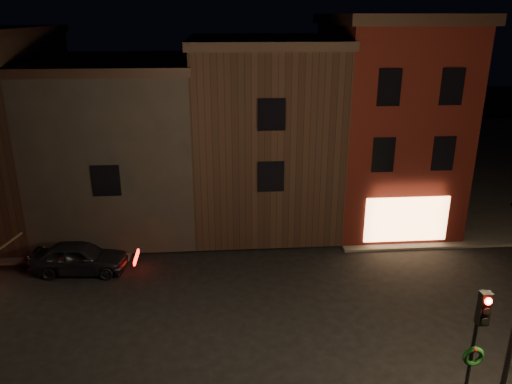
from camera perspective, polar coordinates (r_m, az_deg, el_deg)
The scene contains 7 objects.
ground at distance 18.98m, azimuth -1.21°, elevation -14.25°, with size 120.00×120.00×0.00m, color black.
sidewalk_far_right at distance 42.71m, azimuth 24.87°, elevation 3.51°, with size 30.00×30.00×0.12m, color #2D2B28.
corner_building at distance 27.23m, azimuth 14.65°, elevation 8.03°, with size 6.50×8.50×10.50m.
row_building_a at distance 26.96m, azimuth 0.55°, elevation 7.32°, with size 7.30×10.30×9.40m.
row_building_b at distance 27.40m, azimuth -14.82°, elevation 5.79°, with size 7.80×10.30×8.40m.
traffic_signal at distance 14.39m, azimuth 23.94°, elevation -14.97°, with size 0.58×0.38×4.05m.
parked_car_a at distance 23.00m, azimuth -19.54°, elevation -7.06°, with size 1.63×4.06×1.38m, color black.
Camera 1 is at (-0.89, -15.73, 10.57)m, focal length 35.00 mm.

